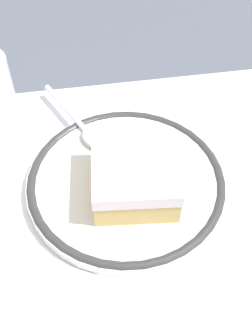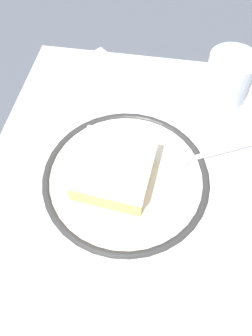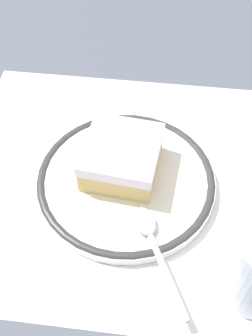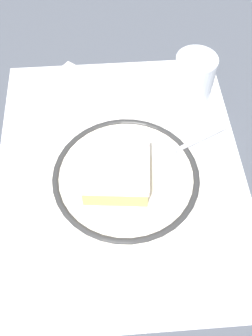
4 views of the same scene
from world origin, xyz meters
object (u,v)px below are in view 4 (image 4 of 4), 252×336
Objects in this scene: cake_slice at (116,172)px; plate at (126,177)px; spoon at (178,149)px; cup at (192,85)px; napkin at (70,96)px.

plate is at bearing -64.66° from cake_slice.
spoon is at bearing -64.96° from cake_slice.
cake_slice reaches higher than plate.
cup is 0.74× the size of napkin.
napkin is (0.19, 0.07, -0.03)m from cake_slice.
cup is at bearing -99.31° from napkin.
cake_slice reaches higher than napkin.
cake_slice is 1.02× the size of cup.
cake_slice is 0.78× the size of spoon.
cup is at bearing -41.13° from cake_slice.
plate reaches higher than napkin.
cup is (0.11, -0.04, 0.03)m from spoon.
spoon is at bearing -130.28° from napkin.
plate is 1.71× the size of spoon.
cup reaches higher than napkin.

